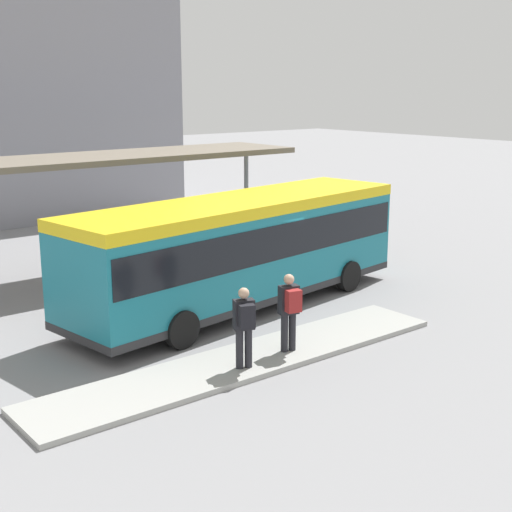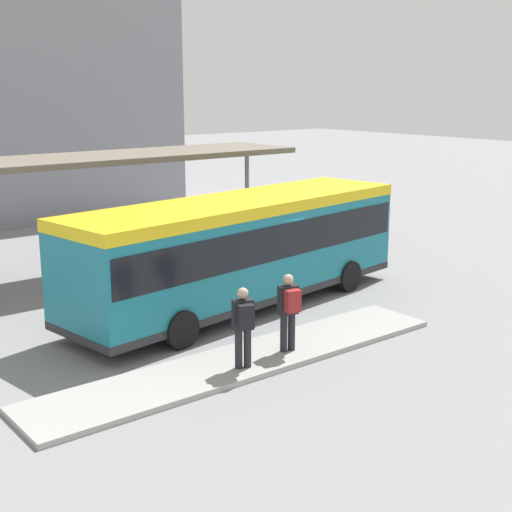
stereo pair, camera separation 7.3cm
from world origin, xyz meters
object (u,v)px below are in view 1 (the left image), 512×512
at_px(city_bus, 241,244).
at_px(pedestrian_companion, 245,323).
at_px(bicycle_yellow, 334,229).
at_px(potted_planter_near_shelter, 259,251).
at_px(bicycle_blue, 369,235).
at_px(pedestrian_waiting, 290,308).
at_px(bicycle_green, 349,232).

xyz_separation_m(city_bus, pedestrian_companion, (-2.83, -3.79, -0.63)).
height_order(bicycle_yellow, potted_planter_near_shelter, potted_planter_near_shelter).
relative_size(pedestrian_companion, bicycle_blue, 1.05).
bearing_deg(city_bus, pedestrian_waiting, -119.86).
xyz_separation_m(bicycle_blue, bicycle_green, (-0.25, 0.82, 0.01)).
height_order(city_bus, bicycle_green, city_bus).
bearing_deg(bicycle_green, potted_planter_near_shelter, 107.17).
distance_m(city_bus, bicycle_yellow, 9.67).
height_order(pedestrian_waiting, bicycle_blue, pedestrian_waiting).
bearing_deg(bicycle_green, city_bus, 117.95).
bearing_deg(potted_planter_near_shelter, city_bus, -136.65).
height_order(pedestrian_waiting, bicycle_green, pedestrian_waiting).
bearing_deg(potted_planter_near_shelter, bicycle_yellow, 22.15).
distance_m(pedestrian_waiting, pedestrian_companion, 1.39).
bearing_deg(bicycle_green, pedestrian_companion, 127.27).
relative_size(bicycle_green, bicycle_yellow, 1.01).
bearing_deg(bicycle_blue, pedestrian_companion, -58.97).
bearing_deg(potted_planter_near_shelter, pedestrian_waiting, -123.70).
distance_m(bicycle_blue, potted_planter_near_shelter, 5.99).
bearing_deg(bicycle_blue, potted_planter_near_shelter, -83.79).
distance_m(bicycle_yellow, potted_planter_near_shelter, 6.14).
xyz_separation_m(pedestrian_companion, potted_planter_near_shelter, (5.45, 6.25, -0.40)).
bearing_deg(bicycle_green, bicycle_yellow, 3.17).
bearing_deg(pedestrian_waiting, pedestrian_companion, 110.05).
bearing_deg(bicycle_green, bicycle_blue, -160.61).
xyz_separation_m(pedestrian_waiting, bicycle_yellow, (9.74, 8.41, -0.77)).
distance_m(city_bus, potted_planter_near_shelter, 3.73).
bearing_deg(pedestrian_companion, bicycle_blue, -37.31).
bearing_deg(pedestrian_companion, pedestrian_waiting, -62.15).
bearing_deg(city_bus, pedestrian_companion, -134.84).
relative_size(bicycle_blue, potted_planter_near_shelter, 1.19).
xyz_separation_m(pedestrian_companion, bicycle_yellow, (11.12, 8.57, -0.75)).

